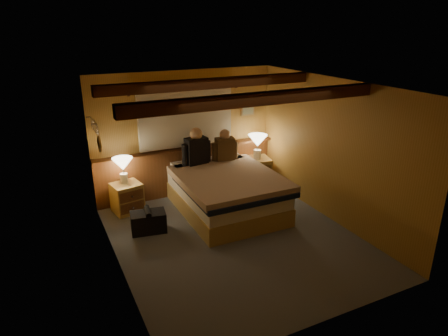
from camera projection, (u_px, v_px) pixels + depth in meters
floor at (235, 238)px, 6.31m from camera, size 4.20×4.20×0.00m
ceiling at (237, 85)px, 5.49m from camera, size 4.20×4.20×0.00m
wall_back at (185, 134)px, 7.67m from camera, size 3.60×0.00×3.60m
wall_left at (113, 188)px, 5.16m from camera, size 0.00×4.20×4.20m
wall_right at (332, 151)px, 6.64m from camera, size 0.00×4.20×4.20m
wall_front at (330, 229)px, 4.13m from camera, size 3.60×0.00×3.60m
wainscot at (188, 169)px, 7.86m from camera, size 3.60×0.23×0.94m
curtain_window at (186, 118)px, 7.50m from camera, size 2.18×0.09×1.11m
ceiling_beams at (232, 90)px, 5.64m from camera, size 3.60×1.65×0.16m
coat_rail at (95, 125)px, 6.36m from camera, size 0.05×0.55×0.24m
framed_print at (248, 109)px, 8.09m from camera, size 0.30×0.04×0.25m
bed at (227, 192)px, 7.09m from camera, size 1.68×2.14×0.73m
nightstand_left at (127, 198)px, 7.12m from camera, size 0.56×0.52×0.54m
nightstand_right at (256, 172)px, 8.23m from camera, size 0.64×0.60×0.61m
lamp_left at (123, 166)px, 6.96m from camera, size 0.36×0.36×0.47m
lamp_right at (258, 142)px, 7.97m from camera, size 0.39×0.39×0.50m
person_left at (196, 149)px, 7.39m from camera, size 0.59×0.27×0.72m
person_right at (225, 147)px, 7.61m from camera, size 0.51×0.25×0.63m
duffel_bag at (148, 222)px, 6.47m from camera, size 0.60×0.42×0.40m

